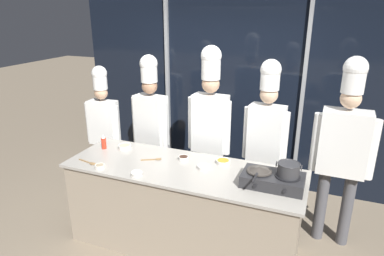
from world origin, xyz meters
name	(u,v)px	position (x,y,z in m)	size (l,w,h in m)	color
ground_plane	(184,243)	(0.00, 0.00, 0.00)	(24.00, 24.00, 0.00)	#7F705B
window_wall_back	(231,91)	(0.00, 1.76, 1.35)	(4.64, 0.09, 2.70)	black
demo_counter	(183,207)	(0.00, 0.00, 0.47)	(2.47, 0.84, 0.94)	gray
portable_stove	(273,180)	(0.91, -0.04, 1.00)	(0.56, 0.34, 0.13)	#28282B
frying_pan	(259,170)	(0.79, -0.04, 1.08)	(0.24, 0.41, 0.04)	#38332D
stock_pot	(289,169)	(1.04, -0.03, 1.13)	(0.23, 0.20, 0.12)	#333335
squeeze_bottle_chili	(104,142)	(-1.05, 0.12, 1.02)	(0.06, 0.06, 0.17)	red
prep_bowl_mushrooms	(100,166)	(-0.79, -0.32, 0.96)	(0.10, 0.10, 0.03)	silver
prep_bowl_carrots	(223,161)	(0.35, 0.25, 0.96)	(0.15, 0.15, 0.04)	silver
prep_bowl_ginger	(125,146)	(-0.83, 0.21, 0.96)	(0.15, 0.15, 0.05)	silver
prep_bowl_soy_glaze	(184,158)	(-0.07, 0.18, 0.96)	(0.11, 0.11, 0.04)	silver
prep_bowl_onion	(137,173)	(-0.35, -0.33, 0.96)	(0.11, 0.11, 0.04)	silver
prep_bowl_bean_sprouts	(204,167)	(0.21, 0.06, 0.96)	(0.13, 0.13, 0.04)	silver
serving_spoon_slotted	(155,159)	(-0.35, 0.06, 0.94)	(0.21, 0.13, 0.02)	olive
serving_spoon_solid	(91,163)	(-0.94, -0.27, 0.94)	(0.26, 0.08, 0.02)	olive
chef_head	(103,121)	(-1.46, 0.69, 1.05)	(0.50, 0.22, 1.79)	#4C4C51
chef_sous	(151,119)	(-0.75, 0.73, 1.16)	(0.53, 0.27, 1.96)	#4C4C51
chef_line	(210,119)	(0.05, 0.70, 1.26)	(0.53, 0.24, 2.10)	#4C4C51
chef_pastry	(266,130)	(0.70, 0.73, 1.19)	(0.51, 0.24, 1.98)	#232326
chef_apprentice	(344,143)	(1.50, 0.68, 1.18)	(0.62, 0.26, 2.06)	#4C4C51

